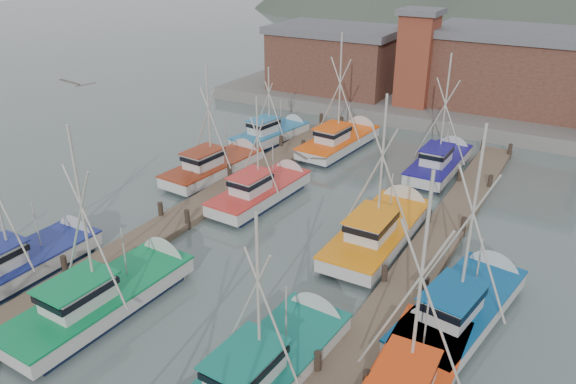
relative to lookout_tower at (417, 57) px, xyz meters
The scene contains 21 objects.
ground 33.52m from the lookout_tower, 86.53° to the right, with size 260.00×260.00×0.00m, color #4A5955.
dock_left 29.87m from the lookout_tower, 99.80° to the right, with size 2.30×46.00×1.50m.
dock_right 30.79m from the lookout_tower, 72.73° to the right, with size 2.30×46.00×1.50m.
quay 6.67m from the lookout_tower, 63.43° to the left, with size 44.00×16.00×1.20m, color slate.
shed_left 9.30m from the lookout_tower, 167.47° to the left, with size 12.72×8.48×6.20m.
shed_center 8.99m from the lookout_tower, 26.57° to the left, with size 14.84×9.54×6.90m.
lookout_tower is the anchor object (origin of this frame).
distant_hills 90.40m from the lookout_tower, 96.85° to the left, with size 175.00×140.00×42.00m.
boat_4 36.00m from the lookout_tower, 93.57° to the right, with size 3.93×9.76×9.74m.
boat_5 36.72m from the lookout_tower, 79.78° to the right, with size 3.42×9.44×8.17m.
boat_6 36.93m from the lookout_tower, 102.55° to the right, with size 3.52×9.07×8.44m.
boat_7 35.97m from the lookout_tower, 71.38° to the right, with size 3.94×8.83×9.84m.
boat_8 23.01m from the lookout_tower, 95.78° to the right, with size 3.17×8.67×7.59m.
boat_9 24.88m from the lookout_tower, 75.35° to the right, with size 3.82×9.87×9.37m.
boat_10 22.27m from the lookout_tower, 109.78° to the right, with size 3.54×8.92×8.60m.
boat_11 31.23m from the lookout_tower, 67.29° to the right, with size 4.26×9.54×9.98m.
boat_12 12.34m from the lookout_tower, 100.22° to the right, with size 3.94×9.38×9.90m.
boat_13 14.29m from the lookout_tower, 62.73° to the right, with size 3.67×8.62×9.23m.
boat_14 15.34m from the lookout_tower, 121.36° to the right, with size 3.57×8.23×6.84m.
gull_near 37.06m from the lookout_tower, 91.41° to the right, with size 1.54×0.66×0.24m.
gull_far 33.16m from the lookout_tower, 79.22° to the right, with size 1.55×0.65×0.24m.
Camera 1 is at (13.33, -16.99, 15.41)m, focal length 35.00 mm.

